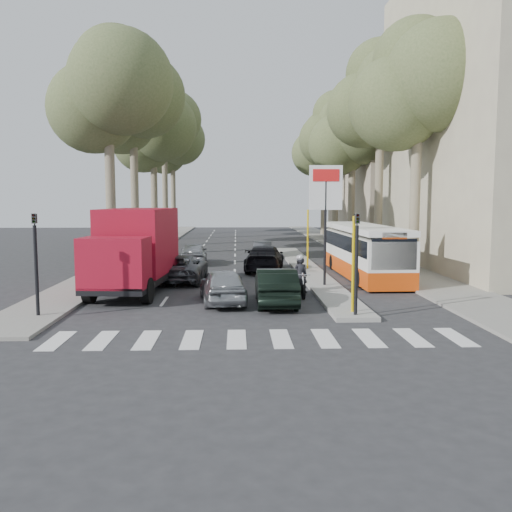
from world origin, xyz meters
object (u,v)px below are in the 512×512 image
Objects in this scene: dark_hatchback at (276,286)px; red_truck at (135,249)px; city_bus at (364,250)px; motorcycle at (300,277)px; silver_hatchback at (223,285)px.

red_truck is at bearing -25.87° from dark_hatchback.
dark_hatchback is at bearing -126.09° from city_bus.
dark_hatchback is at bearing -21.17° from red_truck.
city_bus reaches higher than dark_hatchback.
motorcycle reaches higher than dark_hatchback.
city_bus is (11.12, 4.49, -0.49)m from red_truck.
red_truck reaches higher than city_bus.
silver_hatchback is 0.58× the size of red_truck.
red_truck is 3.39× the size of motorcycle.
dark_hatchback is 0.41× the size of city_bus.
city_bus is at bearing 26.86° from red_truck.
red_truck is 7.26m from motorcycle.
red_truck reaches higher than dark_hatchback.
dark_hatchback is at bearing -122.71° from motorcycle.
dark_hatchback is (2.07, -0.39, 0.02)m from silver_hatchback.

